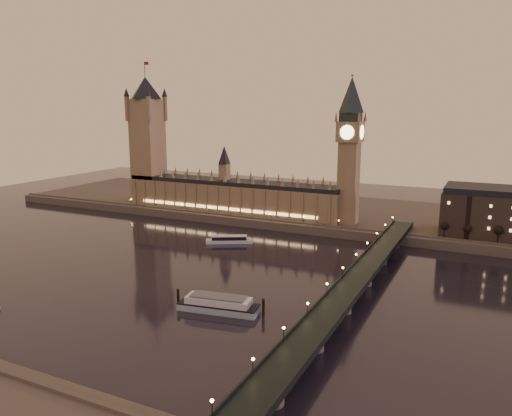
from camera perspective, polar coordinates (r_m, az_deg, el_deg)
The scene contains 11 objects.
ground at distance 278.94m, azimuth -7.55°, elevation -7.02°, with size 700.00×700.00×0.00m, color black.
far_embankment at distance 411.21m, azimuth 8.77°, elevation -0.54°, with size 560.00×130.00×6.00m, color #423D35.
palace_of_westminster at distance 394.52m, azimuth -2.85°, elevation 1.84°, with size 180.00×26.62×52.00m.
victoria_tower at distance 433.56m, azimuth -12.31°, elevation 8.34°, with size 31.68×31.68×118.00m.
big_ben at distance 354.08m, azimuth 10.68°, elevation 7.42°, with size 17.68×17.68×104.00m.
westminster_bridge at distance 241.45m, azimuth 11.13°, elevation -8.76°, with size 13.20×260.00×15.30m.
bare_tree_0 at distance 338.23m, azimuth 20.54°, elevation -1.85°, with size 5.41×5.41×11.00m.
bare_tree_1 at distance 337.28m, azimuth 23.28°, elevation -2.10°, with size 5.41×5.41×11.00m.
bare_tree_2 at distance 337.12m, azimuth 26.03°, elevation -2.35°, with size 5.41×5.41×11.00m.
cruise_boat_a at distance 329.19m, azimuth -3.07°, elevation -3.64°, with size 30.02×20.28×4.88m.
moored_barge at distance 223.60m, azimuth -4.30°, elevation -10.90°, with size 40.86×15.49×7.58m.
Camera 1 is at (147.12, -219.72, 88.81)m, focal length 35.00 mm.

